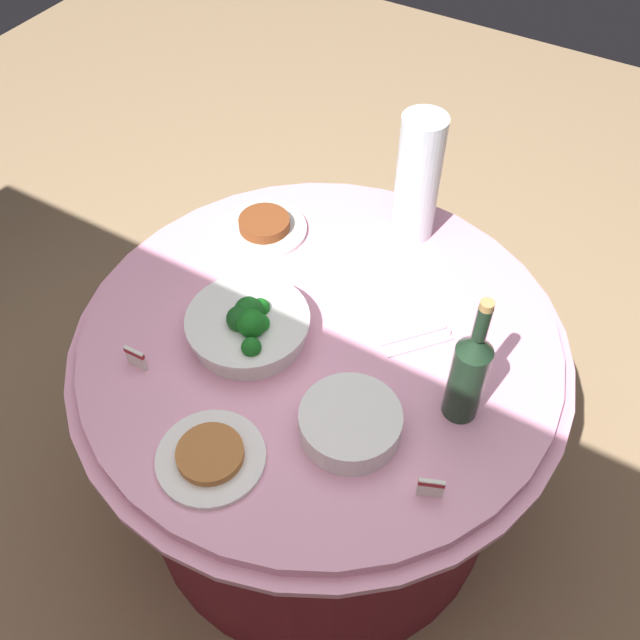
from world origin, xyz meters
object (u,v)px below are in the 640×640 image
Objects in this scene: label_placard_mid at (135,357)px; wine_bottle at (469,373)px; food_plate_stir_fry at (265,226)px; plate_stack at (350,423)px; decorative_fruit_vase at (417,184)px; serving_tongs at (420,340)px; label_placard_front at (431,487)px; broccoli_bowl at (248,325)px; food_plate_peanuts at (211,456)px.

wine_bottle is at bearing -158.93° from label_placard_mid.
plate_stack is at bearing 139.19° from food_plate_stir_fry.
wine_bottle is at bearing 158.63° from food_plate_stir_fry.
food_plate_stir_fry is 4.00× the size of label_placard_mid.
decorative_fruit_vase is 2.26× the size of serving_tongs.
food_plate_stir_fry is (0.66, -0.26, -0.11)m from wine_bottle.
wine_bottle is at bearing -82.53° from label_placard_front.
food_plate_stir_fry is at bearing 30.65° from decorative_fruit_vase.
decorative_fruit_vase is 0.40m from serving_tongs.
broccoli_bowl is at bearing 117.95° from food_plate_stir_fry.
broccoli_bowl reaches higher than food_plate_peanuts.
wine_bottle is 0.99× the size of decorative_fruit_vase.
label_placard_front reaches higher than food_plate_peanuts.
food_plate_stir_fry is at bearing -62.05° from broccoli_bowl.
plate_stack is at bearing 85.49° from serving_tongs.
food_plate_stir_fry is 4.00× the size of label_placard_front.
plate_stack is 0.65m from decorative_fruit_vase.
label_placard_mid is at bearing 3.62° from label_placard_front.
wine_bottle is 0.23m from label_placard_front.
broccoli_bowl is 0.50m from wine_bottle.
label_placard_front is (-0.03, 0.21, -0.10)m from wine_bottle.
food_plate_peanuts is 0.30m from label_placard_mid.
food_plate_peanuts is 0.43m from label_placard_front.
label_placard_front is 0.68m from label_placard_mid.
serving_tongs is at bearing -94.51° from plate_stack.
food_plate_peanuts is at bearing 43.53° from wine_bottle.
wine_bottle is at bearing 125.99° from decorative_fruit_vase.
decorative_fruit_vase is at bearing -61.38° from serving_tongs.
food_plate_peanuts is (0.05, 0.81, -0.14)m from decorative_fruit_vase.
broccoli_bowl reaches higher than food_plate_stir_fry.
label_placard_mid reaches higher than serving_tongs.
wine_bottle reaches higher than plate_stack.
broccoli_bowl is at bearing -130.63° from label_placard_mid.
broccoli_bowl is at bearing 6.89° from wine_bottle.
food_plate_peanuts is (0.21, 0.20, -0.02)m from plate_stack.
plate_stack is 0.21m from label_placard_front.
plate_stack is 0.26m from wine_bottle.
label_placard_front is (-0.20, 0.05, 0.00)m from plate_stack.
broccoli_bowl is at bearing 28.44° from serving_tongs.
wine_bottle is (-0.49, -0.06, 0.09)m from broccoli_bowl.
serving_tongs is 0.68× the size of food_plate_stir_fry.
broccoli_bowl is 0.26m from label_placard_mid.
wine_bottle is 0.23m from serving_tongs.
wine_bottle is 6.11× the size of label_placard_front.
food_plate_peanuts is at bearing 20.28° from label_placard_front.
plate_stack is 0.95× the size of food_plate_peanuts.
plate_stack reaches higher than label_placard_front.
plate_stack is 0.49m from label_placard_mid.
broccoli_bowl is 0.54m from label_placard_front.
food_plate_peanuts is at bearing 110.37° from broccoli_bowl.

